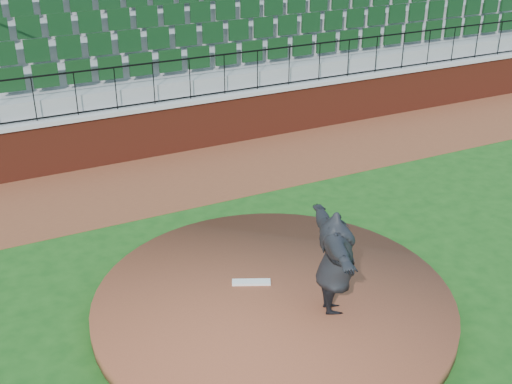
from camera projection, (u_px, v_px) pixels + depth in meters
ground at (297, 299)px, 10.67m from camera, size 90.00×90.00×0.00m
warning_track at (181, 177)px, 15.03m from camera, size 34.00×3.20×0.01m
field_wall at (157, 131)px, 16.06m from camera, size 34.00×0.35×1.20m
wall_cap at (155, 106)px, 15.78m from camera, size 34.00×0.45×0.10m
wall_railing at (154, 84)px, 15.54m from camera, size 34.00×0.05×1.00m
seating_stands at (120, 40)px, 17.53m from camera, size 34.00×5.10×4.60m
concourse_wall at (93, 6)px, 19.60m from camera, size 34.00×0.50×5.50m
pitchers_mound at (274, 303)px, 10.36m from camera, size 5.69×5.69×0.25m
pitching_rubber at (251, 282)px, 10.63m from camera, size 0.63×0.41×0.04m
pitcher at (336, 263)px, 9.60m from camera, size 1.21×2.16×1.70m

